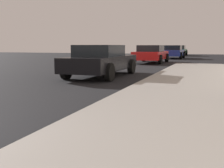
% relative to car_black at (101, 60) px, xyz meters
% --- Properties ---
extents(car_black, '(1.94, 4.48, 1.27)m').
position_rel_car_black_xyz_m(car_black, '(0.00, 0.00, 0.00)').
color(car_black, black).
rests_on(car_black, ground_plane).
extents(car_red, '(2.03, 4.57, 1.27)m').
position_rel_car_black_xyz_m(car_red, '(0.07, 9.51, 0.00)').
color(car_red, red).
rests_on(car_red, ground_plane).
extents(car_blue, '(1.97, 4.19, 1.27)m').
position_rel_car_black_xyz_m(car_blue, '(0.64, 17.11, -0.00)').
color(car_blue, '#233899').
rests_on(car_blue, ground_plane).
extents(car_green, '(2.00, 4.20, 1.27)m').
position_rel_car_black_xyz_m(car_green, '(0.22, 25.27, -0.00)').
color(car_green, '#196638').
rests_on(car_green, ground_plane).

